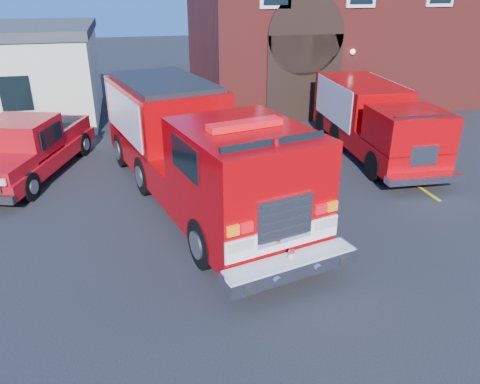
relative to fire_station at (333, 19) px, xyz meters
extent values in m
plane|color=black|center=(-8.99, -13.98, -4.25)|extent=(100.00, 100.00, 0.00)
cube|color=#DEB90B|center=(-2.49, -12.98, -4.25)|extent=(0.12, 3.00, 0.01)
cube|color=#DEB90B|center=(-2.49, -9.98, -4.25)|extent=(0.12, 3.00, 0.01)
cube|color=#DEB90B|center=(-2.49, -6.98, -4.25)|extent=(0.12, 3.00, 0.01)
cube|color=maroon|center=(0.01, 0.02, -0.25)|extent=(15.00, 10.00, 8.00)
cube|color=black|center=(-3.49, -5.00, -2.25)|extent=(3.60, 0.12, 4.00)
cylinder|color=black|center=(-3.49, -5.00, -0.25)|extent=(3.60, 0.12, 3.60)
cube|color=black|center=(-15.99, -5.01, -2.25)|extent=(1.20, 0.10, 1.40)
cylinder|color=black|center=(-10.12, -16.32, -3.64)|extent=(0.67, 1.28, 1.23)
cylinder|color=black|center=(-7.73, -15.74, -3.64)|extent=(0.67, 1.28, 1.23)
cube|color=#B10107|center=(-9.77, -12.57, -3.31)|extent=(5.07, 10.40, 1.00)
cube|color=#B10107|center=(-10.37, -10.08, -2.03)|extent=(3.86, 5.42, 1.78)
cube|color=#B10107|center=(-9.00, -15.71, -1.97)|extent=(3.55, 4.12, 1.67)
cube|color=black|center=(-8.68, -17.06, -1.52)|extent=(2.40, 0.67, 1.05)
cube|color=red|center=(-9.00, -15.71, -1.04)|extent=(1.82, 0.79, 0.16)
cube|color=white|center=(-8.58, -17.46, -3.08)|extent=(2.72, 0.72, 0.49)
cube|color=silver|center=(-8.58, -17.47, -2.64)|extent=(1.31, 0.38, 1.05)
cube|color=silver|center=(-8.50, -17.76, -3.61)|extent=(3.17, 1.33, 0.31)
cube|color=#B7B7BF|center=(-11.74, -10.41, -2.03)|extent=(0.99, 3.91, 1.45)
cube|color=#B7B7BF|center=(-9.01, -9.75, -2.03)|extent=(0.99, 3.91, 1.45)
sphere|color=tan|center=(-8.50, -17.76, -3.37)|extent=(0.17, 0.17, 0.14)
sphere|color=tan|center=(-8.50, -17.77, -3.26)|extent=(0.14, 0.14, 0.11)
sphere|color=tan|center=(-8.55, -17.77, -3.22)|extent=(0.05, 0.05, 0.04)
sphere|color=tan|center=(-8.46, -17.75, -3.22)|extent=(0.05, 0.05, 0.04)
ellipsoid|color=red|center=(-8.50, -17.76, -3.23)|extent=(0.14, 0.14, 0.07)
cylinder|color=red|center=(-8.50, -17.78, -3.25)|extent=(0.16, 0.16, 0.01)
cylinder|color=black|center=(-14.74, -11.45, -3.81)|extent=(0.58, 0.94, 0.89)
cube|color=#A90B14|center=(-15.01, -9.19, -3.64)|extent=(4.06, 6.50, 0.50)
cube|color=#A90B14|center=(-15.12, -9.50, -2.75)|extent=(2.58, 2.55, 1.11)
cube|color=#A90B14|center=(-14.44, -7.51, -3.20)|extent=(2.68, 2.86, 0.61)
cylinder|color=black|center=(-3.64, -12.44, -3.74)|extent=(0.39, 1.03, 1.02)
cylinder|color=black|center=(-1.62, -12.56, -3.74)|extent=(0.39, 1.03, 1.02)
cube|color=#B10107|center=(-2.47, -9.92, -3.47)|extent=(2.77, 7.52, 0.83)
cube|color=#B10107|center=(-2.38, -8.54, -2.41)|extent=(2.60, 4.75, 1.38)
cube|color=#B10107|center=(-2.63, -12.50, -2.50)|extent=(2.44, 2.36, 1.20)
cube|color=#B7B7BF|center=(-3.54, -8.46, -2.50)|extent=(0.28, 3.87, 1.57)
cube|color=#B7B7BF|center=(-1.22, -8.61, -2.50)|extent=(0.28, 3.87, 1.57)
cube|color=silver|center=(-2.72, -13.84, -3.74)|extent=(2.51, 0.57, 0.23)
camera|label=1|loc=(-11.50, -25.68, 1.91)|focal=35.00mm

